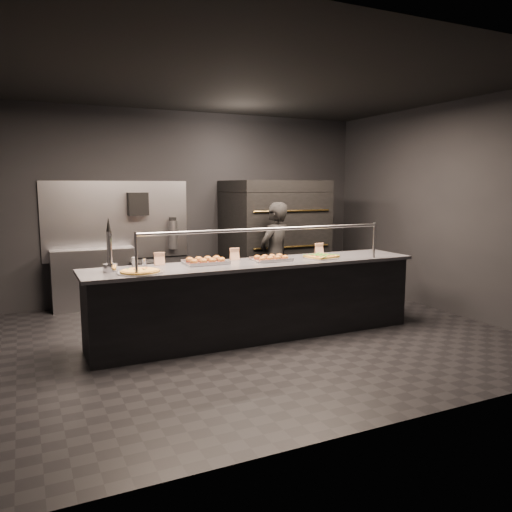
{
  "coord_description": "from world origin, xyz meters",
  "views": [
    {
      "loc": [
        -2.53,
        -5.34,
        1.83
      ],
      "look_at": [
        0.08,
        0.2,
        0.96
      ],
      "focal_mm": 35.0,
      "sensor_mm": 36.0,
      "label": 1
    }
  ],
  "objects_px": {
    "service_counter": "(257,299)",
    "slider_tray_b": "(271,258)",
    "prep_shelf": "(94,279)",
    "pizza_oven": "(274,239)",
    "round_pizza": "(140,271)",
    "beer_tap": "(110,256)",
    "slider_tray_a": "(206,261)",
    "worker": "(275,257)",
    "trash_bin": "(145,284)",
    "square_pizza": "(321,257)",
    "fire_extinguisher": "(173,234)",
    "towel_dispenser": "(138,204)"
  },
  "relations": [
    {
      "from": "service_counter",
      "to": "slider_tray_b",
      "type": "distance_m",
      "value": 0.52
    },
    {
      "from": "service_counter",
      "to": "prep_shelf",
      "type": "relative_size",
      "value": 3.42
    },
    {
      "from": "pizza_oven",
      "to": "round_pizza",
      "type": "relative_size",
      "value": 4.02
    },
    {
      "from": "beer_tap",
      "to": "slider_tray_b",
      "type": "bearing_deg",
      "value": -0.81
    },
    {
      "from": "round_pizza",
      "to": "slider_tray_b",
      "type": "distance_m",
      "value": 1.65
    },
    {
      "from": "round_pizza",
      "to": "slider_tray_a",
      "type": "distance_m",
      "value": 0.89
    },
    {
      "from": "beer_tap",
      "to": "round_pizza",
      "type": "distance_m",
      "value": 0.37
    },
    {
      "from": "pizza_oven",
      "to": "round_pizza",
      "type": "distance_m",
      "value": 3.34
    },
    {
      "from": "slider_tray_b",
      "to": "worker",
      "type": "bearing_deg",
      "value": 60.39
    },
    {
      "from": "beer_tap",
      "to": "trash_bin",
      "type": "height_order",
      "value": "beer_tap"
    },
    {
      "from": "pizza_oven",
      "to": "trash_bin",
      "type": "relative_size",
      "value": 2.71
    },
    {
      "from": "service_counter",
      "to": "slider_tray_b",
      "type": "relative_size",
      "value": 8.43
    },
    {
      "from": "service_counter",
      "to": "worker",
      "type": "distance_m",
      "value": 1.35
    },
    {
      "from": "round_pizza",
      "to": "square_pizza",
      "type": "bearing_deg",
      "value": 2.67
    },
    {
      "from": "slider_tray_a",
      "to": "beer_tap",
      "type": "bearing_deg",
      "value": -174.95
    },
    {
      "from": "slider_tray_a",
      "to": "square_pizza",
      "type": "xyz_separation_m",
      "value": [
        1.48,
        -0.19,
        -0.01
      ]
    },
    {
      "from": "service_counter",
      "to": "trash_bin",
      "type": "height_order",
      "value": "service_counter"
    },
    {
      "from": "fire_extinguisher",
      "to": "worker",
      "type": "relative_size",
      "value": 0.32
    },
    {
      "from": "service_counter",
      "to": "trash_bin",
      "type": "xyz_separation_m",
      "value": [
        -0.9,
        2.05,
        -0.11
      ]
    },
    {
      "from": "towel_dispenser",
      "to": "beer_tap",
      "type": "height_order",
      "value": "towel_dispenser"
    },
    {
      "from": "fire_extinguisher",
      "to": "round_pizza",
      "type": "xyz_separation_m",
      "value": [
        -1.08,
        -2.55,
        -0.12
      ]
    },
    {
      "from": "prep_shelf",
      "to": "beer_tap",
      "type": "relative_size",
      "value": 2.06
    },
    {
      "from": "prep_shelf",
      "to": "towel_dispenser",
      "type": "bearing_deg",
      "value": 5.71
    },
    {
      "from": "beer_tap",
      "to": "worker",
      "type": "height_order",
      "value": "worker"
    },
    {
      "from": "fire_extinguisher",
      "to": "worker",
      "type": "bearing_deg",
      "value": -49.97
    },
    {
      "from": "beer_tap",
      "to": "slider_tray_a",
      "type": "xyz_separation_m",
      "value": [
        1.11,
        0.1,
        -0.13
      ]
    },
    {
      "from": "towel_dispenser",
      "to": "prep_shelf",
      "type": "bearing_deg",
      "value": -174.29
    },
    {
      "from": "fire_extinguisher",
      "to": "square_pizza",
      "type": "relative_size",
      "value": 1.14
    },
    {
      "from": "towel_dispenser",
      "to": "fire_extinguisher",
      "type": "xyz_separation_m",
      "value": [
        0.55,
        0.01,
        -0.49
      ]
    },
    {
      "from": "pizza_oven",
      "to": "beer_tap",
      "type": "bearing_deg",
      "value": -147.55
    },
    {
      "from": "round_pizza",
      "to": "service_counter",
      "type": "bearing_deg",
      "value": 5.95
    },
    {
      "from": "beer_tap",
      "to": "square_pizza",
      "type": "relative_size",
      "value": 1.32
    },
    {
      "from": "prep_shelf",
      "to": "square_pizza",
      "type": "distance_m",
      "value": 3.46
    },
    {
      "from": "pizza_oven",
      "to": "trash_bin",
      "type": "height_order",
      "value": "pizza_oven"
    },
    {
      "from": "towel_dispenser",
      "to": "fire_extinguisher",
      "type": "relative_size",
      "value": 0.69
    },
    {
      "from": "worker",
      "to": "trash_bin",
      "type": "bearing_deg",
      "value": -56.52
    },
    {
      "from": "service_counter",
      "to": "beer_tap",
      "type": "height_order",
      "value": "beer_tap"
    },
    {
      "from": "slider_tray_a",
      "to": "worker",
      "type": "distance_m",
      "value": 1.66
    },
    {
      "from": "square_pizza",
      "to": "worker",
      "type": "relative_size",
      "value": 0.28
    },
    {
      "from": "beer_tap",
      "to": "slider_tray_a",
      "type": "relative_size",
      "value": 1.17
    },
    {
      "from": "towel_dispenser",
      "to": "round_pizza",
      "type": "height_order",
      "value": "towel_dispenser"
    },
    {
      "from": "service_counter",
      "to": "prep_shelf",
      "type": "bearing_deg",
      "value": 124.59
    },
    {
      "from": "beer_tap",
      "to": "slider_tray_b",
      "type": "xyz_separation_m",
      "value": [
        1.91,
        -0.03,
        -0.14
      ]
    },
    {
      "from": "slider_tray_b",
      "to": "square_pizza",
      "type": "height_order",
      "value": "slider_tray_b"
    },
    {
      "from": "towel_dispenser",
      "to": "worker",
      "type": "distance_m",
      "value": 2.28
    },
    {
      "from": "pizza_oven",
      "to": "worker",
      "type": "distance_m",
      "value": 0.96
    },
    {
      "from": "worker",
      "to": "square_pizza",
      "type": "bearing_deg",
      "value": 69.35
    },
    {
      "from": "service_counter",
      "to": "square_pizza",
      "type": "relative_size",
      "value": 9.28
    },
    {
      "from": "towel_dispenser",
      "to": "round_pizza",
      "type": "relative_size",
      "value": 0.74
    },
    {
      "from": "beer_tap",
      "to": "square_pizza",
      "type": "bearing_deg",
      "value": -2.09
    }
  ]
}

